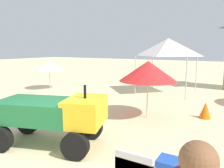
{
  "coord_description": "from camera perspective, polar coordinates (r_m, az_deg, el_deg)",
  "views": [
    {
      "loc": [
        3.05,
        -2.57,
        2.31
      ],
      "look_at": [
        -0.29,
        3.08,
        1.24
      ],
      "focal_mm": 35.23,
      "sensor_mm": 36.0,
      "label": 1
    }
  ],
  "objects": [
    {
      "name": "traffic_cone_near",
      "position": [
        7.73,
        -25.74,
        -7.21
      ],
      "size": [
        0.34,
        0.34,
        0.48
      ],
      "primitive_type": "cone",
      "color": "orange",
      "rests_on": "ground"
    },
    {
      "name": "beach_umbrella_left",
      "position": [
        7.26,
        9.33,
        3.36
      ],
      "size": [
        1.89,
        1.89,
        1.91
      ],
      "color": "beige",
      "rests_on": "ground"
    },
    {
      "name": "beach_umbrella_far",
      "position": [
        12.88,
        -15.98,
        4.63
      ],
      "size": [
        1.63,
        1.63,
        1.63
      ],
      "color": "beige",
      "rests_on": "ground"
    },
    {
      "name": "utility_cart",
      "position": [
        5.4,
        -15.11,
        -7.48
      ],
      "size": [
        2.8,
        1.98,
        1.5
      ],
      "color": "#1E6B38",
      "rests_on": "ground"
    },
    {
      "name": "traffic_cone_far",
      "position": [
        7.99,
        23.06,
        -6.26
      ],
      "size": [
        0.38,
        0.38,
        0.55
      ],
      "primitive_type": "cone",
      "color": "orange",
      "rests_on": "ground"
    },
    {
      "name": "surfboard_pile",
      "position": [
        9.28,
        -18.86,
        -4.64
      ],
      "size": [
        2.58,
        0.73,
        0.32
      ],
      "color": "orange",
      "rests_on": "ground"
    },
    {
      "name": "popup_canopy",
      "position": [
        11.66,
        14.34,
        9.23
      ],
      "size": [
        2.51,
        2.51,
        2.8
      ],
      "color": "#B2B2B7",
      "rests_on": "ground"
    }
  ]
}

